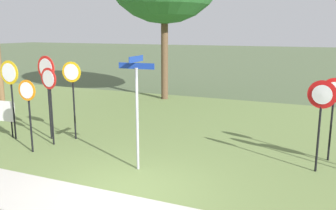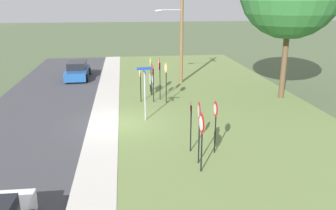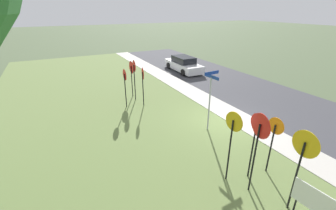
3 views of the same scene
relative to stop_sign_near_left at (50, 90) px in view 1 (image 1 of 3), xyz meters
name	(u,v)px [view 1 (image 1 of 3)]	position (x,y,z in m)	size (l,w,h in m)	color
ground_plane	(121,196)	(3.80, -2.19, -1.81)	(160.00, 160.00, 0.00)	#4C5B3D
sidewalk_strip	(100,210)	(3.80, -2.99, -1.78)	(44.00, 1.60, 0.06)	#BCB7AD
grass_median	(204,129)	(3.80, 3.81, -1.79)	(44.00, 12.00, 0.04)	olive
stop_sign_near_left	(50,90)	(0.00, 0.00, 0.00)	(0.66, 0.13, 2.46)	black
stop_sign_near_right	(10,82)	(-1.59, -0.03, 0.16)	(0.77, 0.10, 2.63)	black
stop_sign_far_left	(47,79)	(-0.50, 0.47, 0.27)	(0.77, 0.14, 2.78)	black
stop_sign_far_center	(72,84)	(0.25, 0.79, 0.10)	(0.66, 0.12, 2.59)	black
stop_sign_far_right	(28,101)	(-0.10, -0.81, -0.22)	(0.61, 0.10, 2.18)	black
yield_sign_near_left	(333,100)	(8.02, 1.95, -0.04)	(0.67, 0.10, 2.33)	black
yield_sign_far_left	(321,105)	(7.72, 0.94, 0.00)	(0.70, 0.16, 2.37)	black
street_name_post	(137,103)	(3.45, -0.72, -0.01)	(0.96, 0.82, 2.95)	#9EA0A8
notice_board	(2,113)	(-2.20, 0.05, -0.93)	(1.10, 0.13, 1.25)	black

